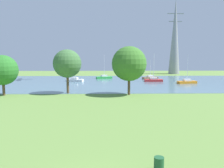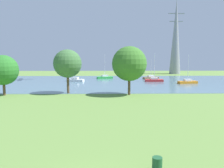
# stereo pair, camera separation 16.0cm
# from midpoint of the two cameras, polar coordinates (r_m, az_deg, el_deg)

# --- Properties ---
(ground_plane) EXTENTS (160.00, 160.00, 0.00)m
(ground_plane) POSITION_cam_midpoint_polar(r_m,az_deg,el_deg) (31.87, -3.42, -4.79)
(ground_plane) COLOR olive
(litter_bin) EXTENTS (0.56, 0.56, 0.80)m
(litter_bin) POSITION_cam_midpoint_polar(r_m,az_deg,el_deg) (13.56, 11.43, -19.23)
(litter_bin) COLOR #1E512D
(litter_bin) RESTS_ON ground
(water_surface) EXTENTS (140.00, 40.00, 0.02)m
(water_surface) POSITION_cam_midpoint_polar(r_m,az_deg,el_deg) (59.57, -2.53, 0.54)
(water_surface) COLOR slate
(water_surface) RESTS_ON ground
(sailboat_red) EXTENTS (4.83, 1.59, 7.51)m
(sailboat_red) POSITION_cam_midpoint_polar(r_m,az_deg,el_deg) (61.20, 10.39, 1.03)
(sailboat_red) COLOR red
(sailboat_red) RESTS_ON water_surface
(sailboat_brown) EXTENTS (5.03, 2.95, 5.89)m
(sailboat_brown) POSITION_cam_midpoint_polar(r_m,az_deg,el_deg) (68.99, 9.56, 1.65)
(sailboat_brown) COLOR brown
(sailboat_brown) RESTS_ON water_surface
(sailboat_white) EXTENTS (5.02, 2.67, 7.90)m
(sailboat_white) POSITION_cam_midpoint_polar(r_m,az_deg,el_deg) (61.58, -9.54, 1.08)
(sailboat_white) COLOR white
(sailboat_white) RESTS_ON water_surface
(sailboat_orange) EXTENTS (4.99, 2.36, 7.12)m
(sailboat_orange) POSITION_cam_midpoint_polar(r_m,az_deg,el_deg) (58.71, 18.36, 0.56)
(sailboat_orange) COLOR orange
(sailboat_orange) RESTS_ON water_surface
(sailboat_green) EXTENTS (5.03, 2.80, 7.30)m
(sailboat_green) POSITION_cam_midpoint_polar(r_m,az_deg,el_deg) (69.14, -2.05, 1.76)
(sailboat_green) COLOR green
(sailboat_green) RESTS_ON water_surface
(tree_east_near) EXTENTS (5.03, 5.03, 6.79)m
(tree_east_near) POSITION_cam_midpoint_polar(r_m,az_deg,el_deg) (41.81, -26.02, 3.16)
(tree_east_near) COLOR brown
(tree_east_near) RESTS_ON ground
(tree_mid_shore) EXTENTS (5.00, 5.00, 7.80)m
(tree_mid_shore) POSITION_cam_midpoint_polar(r_m,az_deg,el_deg) (40.75, -11.36, 5.06)
(tree_mid_shore) COLOR brown
(tree_mid_shore) RESTS_ON ground
(tree_east_far) EXTENTS (5.90, 5.90, 8.27)m
(tree_east_far) POSITION_cam_midpoint_polar(r_m,az_deg,el_deg) (38.35, 4.24, 5.13)
(tree_east_far) COLOR brown
(tree_east_far) RESTS_ON ground
(electricity_pylon) EXTENTS (6.40, 4.40, 29.41)m
(electricity_pylon) POSITION_cam_midpoint_polar(r_m,az_deg,el_deg) (94.04, 15.57, 11.49)
(electricity_pylon) COLOR gray
(electricity_pylon) RESTS_ON ground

